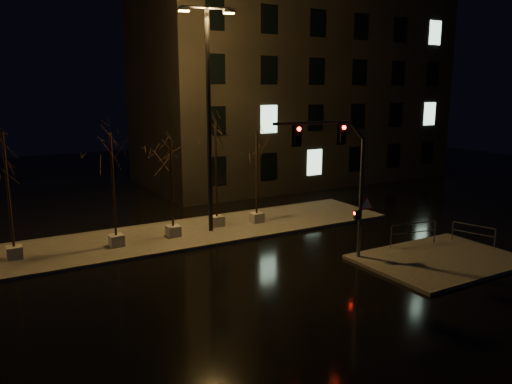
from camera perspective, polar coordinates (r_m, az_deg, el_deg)
ground at (r=21.75m, az=-0.12°, el=-8.55°), size 90.00×90.00×0.00m
median at (r=26.84m, az=-6.54°, el=-4.52°), size 22.00×5.00×0.15m
sidewalk_corner at (r=23.85m, az=20.28°, el=-7.26°), size 7.00×5.00×0.15m
building at (r=43.11m, az=4.18°, el=11.58°), size 25.00×12.00×15.00m
tree_0 at (r=23.87m, az=-26.75°, el=3.18°), size 1.80×1.80×5.74m
tree_1 at (r=24.05m, az=-16.17°, el=3.65°), size 1.80×1.80×5.54m
tree_2 at (r=25.12m, az=-9.70°, el=3.61°), size 1.80×1.80×5.17m
tree_3 at (r=26.75m, az=-4.62°, el=5.39°), size 1.80×1.80×5.89m
tree_4 at (r=27.45m, az=0.08°, el=4.60°), size 1.80×1.80×5.26m
traffic_signal_mast at (r=21.56m, az=9.87°, el=2.51°), size 4.95×0.74×6.09m
streetlight_main at (r=25.66m, az=-5.43°, el=9.74°), size 2.83×0.84×11.32m
guard_rail_a at (r=25.18m, az=17.56°, el=-4.21°), size 2.50×0.52×1.10m
guard_rail_b at (r=26.29m, az=23.60°, el=-4.19°), size 0.64×1.96×0.97m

